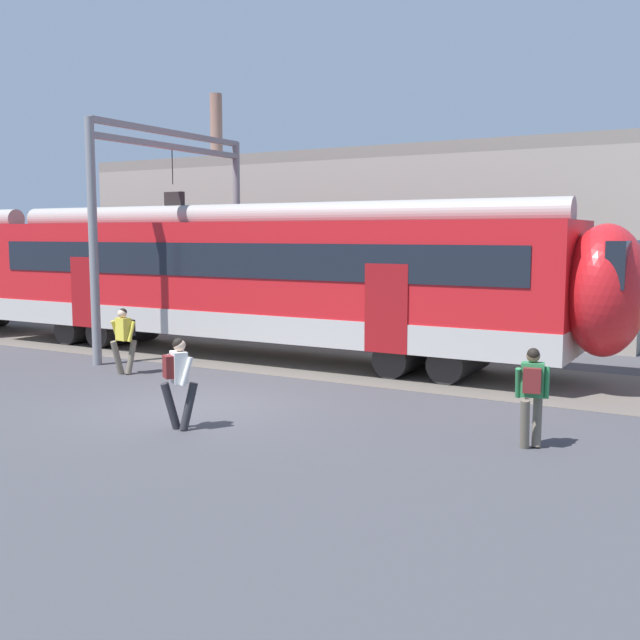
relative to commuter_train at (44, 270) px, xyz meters
name	(u,v)px	position (x,y,z in m)	size (l,w,h in m)	color
ground_plane	(194,407)	(11.17, -5.76, -2.25)	(160.00, 160.00, 0.00)	#424247
commuter_train	(44,270)	(0.00, 0.00, 0.00)	(38.05, 3.07, 4.73)	#B7B2AD
pedestrian_yellow	(124,335)	(7.40, -3.83, -1.26)	(0.60, 0.62, 1.67)	#6B6051
pedestrian_white	(178,375)	(12.07, -7.29, -1.26)	(0.67, 0.55, 1.67)	#28282D
pedestrian_green	(532,389)	(17.84, -5.34, -1.26)	(0.54, 0.69, 1.67)	#6B6051
catenary_gantry	(173,206)	(5.77, 0.00, 2.06)	(0.24, 6.64, 6.53)	gray
background_building	(351,241)	(7.67, 7.86, 0.95)	(20.93, 5.00, 9.20)	gray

